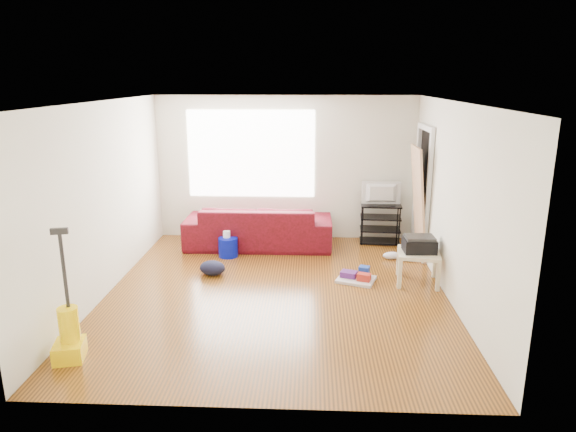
{
  "coord_description": "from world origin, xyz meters",
  "views": [
    {
      "loc": [
        0.44,
        -6.36,
        2.79
      ],
      "look_at": [
        0.13,
        0.6,
        0.9
      ],
      "focal_mm": 32.0,
      "sensor_mm": 36.0,
      "label": 1
    }
  ],
  "objects_px": {
    "sofa": "(259,246)",
    "tv_stand": "(380,223)",
    "cleaning_tray": "(357,277)",
    "vacuum": "(69,335)",
    "bucket": "(228,256)",
    "side_table": "(419,257)",
    "backpack": "(213,275)"
  },
  "relations": [
    {
      "from": "bucket",
      "to": "tv_stand",
      "type": "bearing_deg",
      "value": 18.04
    },
    {
      "from": "sofa",
      "to": "backpack",
      "type": "xyz_separation_m",
      "value": [
        -0.55,
        -1.35,
        0.0
      ]
    },
    {
      "from": "backpack",
      "to": "bucket",
      "type": "bearing_deg",
      "value": 97.58
    },
    {
      "from": "bucket",
      "to": "backpack",
      "type": "relative_size",
      "value": 0.82
    },
    {
      "from": "sofa",
      "to": "cleaning_tray",
      "type": "bearing_deg",
      "value": 136.08
    },
    {
      "from": "side_table",
      "to": "vacuum",
      "type": "relative_size",
      "value": 0.46
    },
    {
      "from": "bucket",
      "to": "vacuum",
      "type": "bearing_deg",
      "value": -109.77
    },
    {
      "from": "tv_stand",
      "to": "side_table",
      "type": "distance_m",
      "value": 1.81
    },
    {
      "from": "sofa",
      "to": "tv_stand",
      "type": "height_order",
      "value": "tv_stand"
    },
    {
      "from": "side_table",
      "to": "tv_stand",
      "type": "bearing_deg",
      "value": 99.54
    },
    {
      "from": "bucket",
      "to": "cleaning_tray",
      "type": "bearing_deg",
      "value": -25.21
    },
    {
      "from": "tv_stand",
      "to": "cleaning_tray",
      "type": "distance_m",
      "value": 1.86
    },
    {
      "from": "tv_stand",
      "to": "bucket",
      "type": "xyz_separation_m",
      "value": [
        -2.52,
        -0.82,
        -0.35
      ]
    },
    {
      "from": "bucket",
      "to": "side_table",
      "type": "bearing_deg",
      "value": -18.88
    },
    {
      "from": "cleaning_tray",
      "to": "vacuum",
      "type": "xyz_separation_m",
      "value": [
        -3.11,
        -2.21,
        0.2
      ]
    },
    {
      "from": "bucket",
      "to": "vacuum",
      "type": "height_order",
      "value": "vacuum"
    },
    {
      "from": "tv_stand",
      "to": "sofa",
      "type": "bearing_deg",
      "value": -169.23
    },
    {
      "from": "vacuum",
      "to": "side_table",
      "type": "bearing_deg",
      "value": 15.57
    },
    {
      "from": "bucket",
      "to": "cleaning_tray",
      "type": "distance_m",
      "value": 2.19
    },
    {
      "from": "sofa",
      "to": "cleaning_tray",
      "type": "xyz_separation_m",
      "value": [
        1.54,
        -1.48,
        0.06
      ]
    },
    {
      "from": "tv_stand",
      "to": "backpack",
      "type": "height_order",
      "value": "tv_stand"
    },
    {
      "from": "side_table",
      "to": "backpack",
      "type": "distance_m",
      "value": 2.96
    },
    {
      "from": "sofa",
      "to": "backpack",
      "type": "height_order",
      "value": "sofa"
    },
    {
      "from": "vacuum",
      "to": "sofa",
      "type": "bearing_deg",
      "value": 53.65
    },
    {
      "from": "cleaning_tray",
      "to": "vacuum",
      "type": "bearing_deg",
      "value": -144.65
    },
    {
      "from": "side_table",
      "to": "cleaning_tray",
      "type": "height_order",
      "value": "side_table"
    },
    {
      "from": "bucket",
      "to": "backpack",
      "type": "bearing_deg",
      "value": -97.56
    },
    {
      "from": "side_table",
      "to": "vacuum",
      "type": "height_order",
      "value": "vacuum"
    },
    {
      "from": "backpack",
      "to": "vacuum",
      "type": "xyz_separation_m",
      "value": [
        -1.02,
        -2.34,
        0.25
      ]
    },
    {
      "from": "tv_stand",
      "to": "bucket",
      "type": "bearing_deg",
      "value": -158.59
    },
    {
      "from": "side_table",
      "to": "bucket",
      "type": "xyz_separation_m",
      "value": [
        -2.82,
        0.96,
        -0.38
      ]
    },
    {
      "from": "bucket",
      "to": "cleaning_tray",
      "type": "relative_size",
      "value": 0.51
    }
  ]
}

